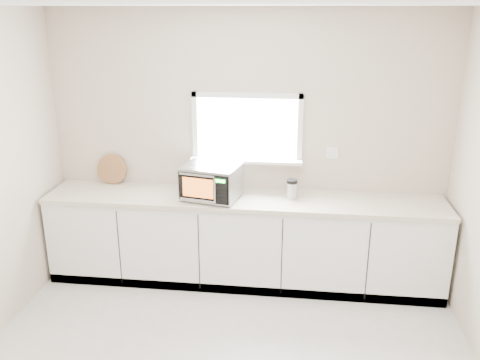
# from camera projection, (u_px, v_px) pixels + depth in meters

# --- Properties ---
(back_wall) EXTENTS (4.00, 0.17, 2.70)m
(back_wall) POSITION_uv_depth(u_px,v_px,m) (247.00, 146.00, 5.12)
(back_wall) COLOR #C3B39B
(back_wall) RESTS_ON ground
(cabinets) EXTENTS (3.92, 0.60, 0.88)m
(cabinets) POSITION_uv_depth(u_px,v_px,m) (244.00, 241.00, 5.14)
(cabinets) COLOR white
(cabinets) RESTS_ON ground
(countertop) EXTENTS (3.92, 0.64, 0.04)m
(countertop) POSITION_uv_depth(u_px,v_px,m) (244.00, 199.00, 4.98)
(countertop) COLOR beige
(countertop) RESTS_ON cabinets
(microwave) EXTENTS (0.59, 0.51, 0.34)m
(microwave) POSITION_uv_depth(u_px,v_px,m) (211.00, 181.00, 4.89)
(microwave) COLOR black
(microwave) RESTS_ON countertop
(knife_block) EXTENTS (0.13, 0.23, 0.32)m
(knife_block) POSITION_uv_depth(u_px,v_px,m) (212.00, 186.00, 4.87)
(knife_block) COLOR #3E2716
(knife_block) RESTS_ON countertop
(cutting_board) EXTENTS (0.32, 0.08, 0.32)m
(cutting_board) POSITION_uv_depth(u_px,v_px,m) (112.00, 169.00, 5.32)
(cutting_board) COLOR #9A5E3B
(cutting_board) RESTS_ON countertop
(coffee_grinder) EXTENTS (0.14, 0.14, 0.19)m
(coffee_grinder) POSITION_uv_depth(u_px,v_px,m) (292.00, 189.00, 4.93)
(coffee_grinder) COLOR #AEB0B5
(coffee_grinder) RESTS_ON countertop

